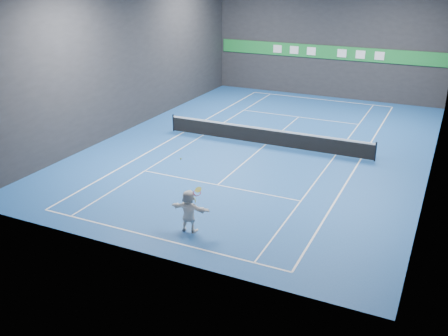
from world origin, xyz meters
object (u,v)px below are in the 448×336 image
at_px(player, 189,211).
at_px(tennis_racket, 197,193).
at_px(tennis_net, 266,136).
at_px(tennis_ball, 181,159).

relative_size(player, tennis_racket, 2.54).
height_order(player, tennis_racket, tennis_racket).
bearing_deg(player, tennis_net, -89.07).
distance_m(tennis_net, tennis_racket, 10.94).
bearing_deg(player, tennis_racket, -176.08).
relative_size(tennis_ball, tennis_racket, 0.10).
distance_m(player, tennis_racket, 0.86).
relative_size(player, tennis_ball, 26.35).
bearing_deg(tennis_racket, player, -172.01).
xyz_separation_m(tennis_ball, tennis_net, (-0.62, 10.77, -2.40)).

